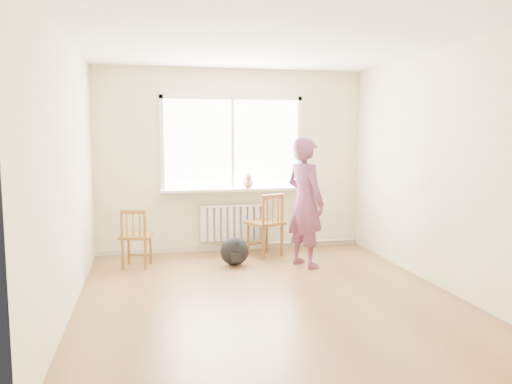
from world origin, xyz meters
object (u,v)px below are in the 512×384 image
chair_left (136,238)px  backpack (235,251)px  person (305,202)px  cat (248,182)px  chair_right (267,225)px

chair_left → backpack: bearing=-173.6°
person → cat: (-0.58, 0.95, 0.20)m
chair_right → cat: cat is taller
cat → backpack: 1.18m
chair_left → person: 2.27m
chair_left → chair_right: bearing=-159.3°
backpack → chair_left: bearing=173.5°
person → backpack: person is taller
chair_left → cat: bearing=-146.9°
person → cat: 1.13m
chair_right → backpack: bearing=10.5°
person → cat: person is taller
person → backpack: 1.15m
person → cat: size_ratio=4.58×
backpack → person: bearing=-13.4°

